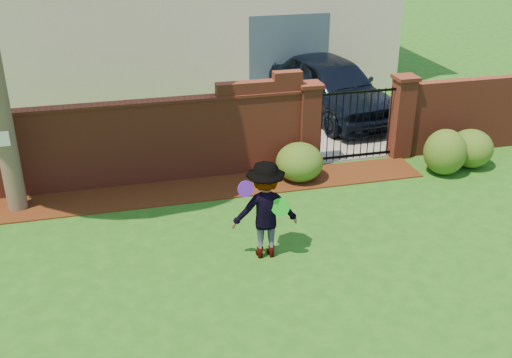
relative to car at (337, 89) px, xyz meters
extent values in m
cube|color=#215715|center=(-4.15, -6.80, -0.81)|extent=(80.00, 80.00, 0.01)
cube|color=#3B1A0A|center=(-5.10, -3.46, -0.79)|extent=(11.10, 1.08, 0.03)
cube|color=maroon|center=(-6.30, -2.80, 0.04)|extent=(8.70, 0.25, 1.70)
cube|color=maroon|center=(-2.85, -2.80, 1.04)|extent=(1.80, 0.25, 0.30)
cube|color=maroon|center=(-2.25, -2.80, 1.27)|extent=(0.60, 0.25, 0.16)
cube|color=maroon|center=(-6.30, -2.80, 0.92)|extent=(8.70, 0.31, 0.06)
cube|color=maroon|center=(2.45, -2.80, 0.04)|extent=(4.00, 0.25, 1.70)
cube|color=maroon|center=(-1.75, -2.80, 0.09)|extent=(0.42, 0.42, 1.80)
cube|color=maroon|center=(-1.75, -2.80, 1.03)|extent=(0.50, 0.50, 0.08)
cube|color=maroon|center=(0.45, -2.80, 0.09)|extent=(0.42, 0.42, 1.80)
cube|color=maroon|center=(0.45, -2.80, 1.03)|extent=(0.50, 0.50, 0.08)
cylinder|color=black|center=(-1.46, -2.80, 0.04)|extent=(0.02, 0.02, 1.60)
cylinder|color=black|center=(-1.30, -2.80, 0.04)|extent=(0.02, 0.02, 1.60)
cylinder|color=black|center=(-1.14, -2.80, 0.04)|extent=(0.02, 0.02, 1.60)
cylinder|color=black|center=(-0.98, -2.80, 0.04)|extent=(0.02, 0.02, 1.60)
cylinder|color=black|center=(-0.82, -2.80, 0.04)|extent=(0.02, 0.02, 1.60)
cylinder|color=black|center=(-0.65, -2.80, 0.04)|extent=(0.02, 0.02, 1.60)
cylinder|color=black|center=(-0.49, -2.80, 0.04)|extent=(0.02, 0.02, 1.60)
cylinder|color=black|center=(-0.33, -2.80, 0.04)|extent=(0.02, 0.02, 1.60)
cylinder|color=black|center=(-0.17, -2.80, 0.04)|extent=(0.02, 0.02, 1.60)
cylinder|color=black|center=(-0.01, -2.80, 0.04)|extent=(0.02, 0.02, 1.60)
cylinder|color=black|center=(0.16, -2.80, 0.04)|extent=(0.02, 0.02, 1.60)
cube|color=black|center=(-0.65, -2.80, -0.69)|extent=(1.78, 0.03, 0.05)
cube|color=black|center=(-0.65, -2.80, 0.79)|extent=(1.78, 0.03, 0.05)
cube|color=gray|center=(-0.65, 1.20, -0.80)|extent=(3.20, 8.00, 0.01)
cube|color=#384C5B|center=(-0.65, 2.25, 0.39)|extent=(2.40, 0.12, 2.40)
imported|color=black|center=(0.00, 0.00, 0.00)|extent=(2.69, 4.99, 1.61)
cube|color=white|center=(-7.75, -3.59, 0.69)|extent=(0.20, 0.01, 0.28)
ellipsoid|color=#285218|center=(-2.16, -3.48, -0.40)|extent=(0.99, 0.99, 0.81)
ellipsoid|color=#285218|center=(0.94, -3.93, -0.31)|extent=(0.90, 0.90, 0.99)
ellipsoid|color=#285218|center=(1.69, -3.72, -0.39)|extent=(0.94, 0.94, 0.84)
imported|color=gray|center=(-3.62, -6.16, 0.03)|extent=(1.13, 0.71, 1.67)
cylinder|color=#5B1DBB|center=(-3.97, -6.27, 0.51)|extent=(0.27, 0.11, 0.26)
cylinder|color=green|center=(-3.43, -6.36, 0.17)|extent=(0.30, 0.19, 0.30)
camera|label=1|loc=(-5.87, -14.38, 4.58)|focal=42.29mm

